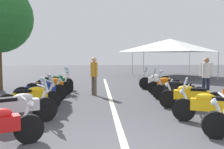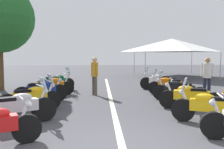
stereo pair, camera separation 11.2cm
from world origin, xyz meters
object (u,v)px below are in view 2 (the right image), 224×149
at_px(motorcycle_left_row_4, 51,86).
at_px(motorcycle_left_row_5, 56,82).
at_px(motorcycle_left_row_1, 16,107).
at_px(bystander_0, 207,74).
at_px(motorcycle_left_row_3, 42,91).
at_px(event_tent, 172,45).
at_px(traffic_cone_2, 224,96).
at_px(motorcycle_right_row_1, 211,107).
at_px(motorcycle_right_row_3, 178,90).
at_px(motorcycle_right_row_4, 169,85).
at_px(motorcycle_right_row_2, 191,96).
at_px(motorcycle_right_row_5, 160,81).
at_px(motorcycle_left_row_2, 31,97).
at_px(bystander_1, 95,73).

distance_m(motorcycle_left_row_4, motorcycle_left_row_5, 1.41).
xyz_separation_m(motorcycle_left_row_1, bystander_0, (3.78, -6.73, 0.53)).
height_order(motorcycle_left_row_3, event_tent, event_tent).
bearing_deg(traffic_cone_2, motorcycle_right_row_1, 146.23).
distance_m(motorcycle_right_row_3, traffic_cone_2, 1.67).
xyz_separation_m(motorcycle_right_row_1, motorcycle_right_row_4, (4.68, -0.24, -0.01)).
bearing_deg(motorcycle_right_row_2, motorcycle_right_row_5, -70.14).
bearing_deg(motorcycle_left_row_2, traffic_cone_2, -19.20).
relative_size(motorcycle_left_row_2, bystander_1, 1.06).
relative_size(motorcycle_right_row_4, event_tent, 0.31).
bearing_deg(motorcycle_right_row_1, bystander_0, -87.34).
distance_m(motorcycle_right_row_2, motorcycle_right_row_4, 3.03).
height_order(motorcycle_left_row_2, motorcycle_left_row_3, motorcycle_left_row_2).
relative_size(motorcycle_left_row_4, event_tent, 0.32).
bearing_deg(motorcycle_right_row_1, motorcycle_left_row_3, -5.40).
distance_m(motorcycle_left_row_3, traffic_cone_2, 6.89).
relative_size(motorcycle_right_row_2, bystander_0, 1.18).
relative_size(motorcycle_left_row_5, motorcycle_right_row_5, 0.89).
distance_m(motorcycle_left_row_1, motorcycle_left_row_2, 1.53).
distance_m(motorcycle_left_row_5, bystander_0, 7.14).
distance_m(motorcycle_right_row_4, motorcycle_right_row_5, 1.46).
xyz_separation_m(motorcycle_left_row_5, bystander_1, (-1.31, -1.97, 0.55)).
bearing_deg(motorcycle_left_row_5, bystander_0, -50.30).
bearing_deg(motorcycle_left_row_5, event_tent, 10.91).
height_order(motorcycle_left_row_4, motorcycle_right_row_3, motorcycle_right_row_3).
height_order(motorcycle_left_row_4, motorcycle_right_row_5, motorcycle_right_row_5).
xyz_separation_m(motorcycle_right_row_3, bystander_0, (0.72, -1.47, 0.55)).
xyz_separation_m(motorcycle_right_row_4, traffic_cone_2, (-2.08, -1.50, -0.16)).
relative_size(motorcycle_left_row_4, motorcycle_right_row_5, 1.01).
height_order(motorcycle_left_row_1, motorcycle_left_row_5, motorcycle_left_row_1).
bearing_deg(motorcycle_left_row_1, motorcycle_right_row_5, 18.53).
bearing_deg(bystander_1, event_tent, 23.47).
xyz_separation_m(motorcycle_left_row_2, traffic_cone_2, (0.96, -6.86, -0.17)).
xyz_separation_m(bystander_1, event_tent, (9.21, -6.31, 1.63)).
relative_size(motorcycle_left_row_4, bystander_0, 1.17).
height_order(motorcycle_left_row_4, motorcycle_right_row_1, motorcycle_right_row_1).
height_order(motorcycle_left_row_2, bystander_1, bystander_1).
distance_m(motorcycle_left_row_2, bystander_1, 3.70).
height_order(motorcycle_right_row_4, motorcycle_right_row_5, motorcycle_right_row_5).
height_order(motorcycle_right_row_2, event_tent, event_tent).
xyz_separation_m(motorcycle_left_row_1, motorcycle_left_row_5, (5.93, 0.05, -0.01)).
xyz_separation_m(motorcycle_left_row_4, motorcycle_right_row_4, (0.04, -5.34, 0.00)).
xyz_separation_m(motorcycle_left_row_2, motorcycle_left_row_4, (3.00, -0.02, -0.01)).
bearing_deg(motorcycle_left_row_1, motorcycle_right_row_2, -13.91).
distance_m(motorcycle_left_row_3, motorcycle_right_row_4, 5.61).
xyz_separation_m(motorcycle_left_row_2, event_tent, (12.30, -8.27, 2.19)).
bearing_deg(motorcycle_left_row_2, motorcycle_right_row_2, -27.06).
height_order(traffic_cone_2, bystander_1, bystander_1).
height_order(motorcycle_left_row_4, motorcycle_right_row_2, motorcycle_left_row_4).
height_order(motorcycle_left_row_2, motorcycle_right_row_4, motorcycle_left_row_2).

